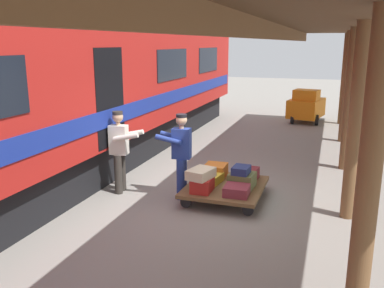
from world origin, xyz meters
TOP-DOWN VIEW (x-y plane):
  - ground_plane at (0.00, 0.00)m, footprint 60.00×60.00m
  - platform_canopy at (-2.37, 0.00)m, footprint 3.20×19.41m
  - train_car at (3.75, 0.00)m, footprint 3.02×20.13m
  - luggage_cart at (-0.15, -0.18)m, footprint 1.48×1.72m
  - suitcase_yellow_case at (0.19, -0.18)m, footprint 0.48×0.68m
  - suitcase_maroon_trunk at (-0.48, -0.65)m, footprint 0.46×0.57m
  - suitcase_orange_carryall at (0.19, -0.65)m, footprint 0.45×0.49m
  - suitcase_red_plastic at (0.19, 0.30)m, footprint 0.37×0.50m
  - suitcase_olive_duffel at (-0.48, -0.18)m, footprint 0.51×0.50m
  - suitcase_burgundy_valise at (-0.48, 0.30)m, footprint 0.47×0.47m
  - suitcase_cream_canvas at (0.21, 0.31)m, footprint 0.50×0.61m
  - suitcase_navy_fabric at (-0.46, -0.14)m, footprint 0.33×0.41m
  - porter_in_overalls at (0.72, 0.03)m, footprint 0.69×0.47m
  - porter_by_door at (2.01, 0.13)m, footprint 0.70×0.47m
  - baggage_tug at (-1.11, -9.22)m, footprint 1.43×1.89m

SIDE VIEW (x-z plane):
  - ground_plane at x=0.00m, z-range 0.00..0.00m
  - luggage_cart at x=-0.15m, z-range 0.10..0.38m
  - suitcase_yellow_case at x=0.19m, z-range 0.28..0.46m
  - suitcase_burgundy_valise at x=-0.48m, z-range 0.28..0.47m
  - suitcase_maroon_trunk at x=-0.48m, z-range 0.28..0.52m
  - suitcase_red_plastic at x=0.19m, z-range 0.28..0.55m
  - suitcase_orange_carryall at x=0.19m, z-range 0.28..0.55m
  - suitcase_olive_duffel at x=-0.48m, z-range 0.28..0.57m
  - baggage_tug at x=-1.11m, z-range -0.02..1.28m
  - suitcase_cream_canvas at x=0.21m, z-range 0.55..0.73m
  - suitcase_navy_fabric at x=-0.46m, z-range 0.57..0.72m
  - porter_in_overalls at x=0.72m, z-range 0.07..1.78m
  - porter_by_door at x=2.01m, z-range 0.07..1.78m
  - train_car at x=3.75m, z-range 0.06..4.06m
  - platform_canopy at x=-2.37m, z-range 1.48..5.04m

